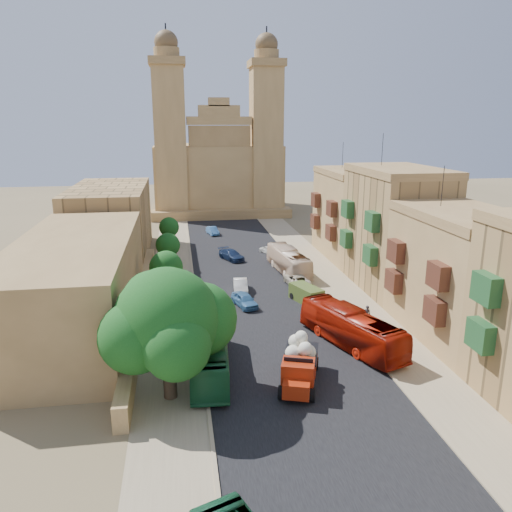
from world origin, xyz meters
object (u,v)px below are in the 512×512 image
object	(u,v)px
car_blue_a	(245,300)
pedestrian_a	(367,315)
street_tree_b	(166,268)
bus_green_north	(210,353)
car_dkblue	(231,255)
car_white_a	(241,286)
bus_red_east	(351,328)
bus_cream_east	(288,261)
olive_pickup	(306,294)
car_white_b	(268,249)
street_tree_c	(168,245)
car_cream	(297,280)
car_blue_b	(213,231)
street_tree_d	(169,227)
church	(217,167)
street_tree_a	(164,314)
pedestrian_c	(373,338)
red_truck	(300,363)
ficus_tree	(168,323)

from	to	relation	value
car_blue_a	pedestrian_a	world-z (taller)	pedestrian_a
street_tree_b	pedestrian_a	world-z (taller)	street_tree_b
bus_green_north	car_dkblue	bearing A→B (deg)	84.80
car_blue_a	car_white_a	distance (m)	4.64
bus_red_east	bus_cream_east	world-z (taller)	bus_red_east
olive_pickup	pedestrian_a	size ratio (longest dim) A/B	2.41
car_white_b	car_dkblue	bearing A→B (deg)	4.77
street_tree_c	car_cream	bearing A→B (deg)	-31.60
car_white_b	bus_cream_east	bearing A→B (deg)	73.62
car_white_a	car_blue_a	bearing A→B (deg)	-87.75
bus_cream_east	car_blue_b	bearing A→B (deg)	-77.77
street_tree_d	bus_cream_east	world-z (taller)	street_tree_d
street_tree_b	olive_pickup	xyz separation A→B (m)	(14.68, -2.83, -2.83)
olive_pickup	car_blue_a	xyz separation A→B (m)	(-6.70, -0.34, -0.14)
church	street_tree_a	xyz separation A→B (m)	(-10.00, -66.61, -6.43)
church	pedestrian_a	world-z (taller)	church
street_tree_c	pedestrian_c	world-z (taller)	street_tree_c
olive_pickup	car_blue_b	distance (m)	35.65
street_tree_c	bus_red_east	distance (m)	30.45
red_truck	car_dkblue	distance (m)	34.80
car_white_a	pedestrian_a	world-z (taller)	pedestrian_a
street_tree_d	car_dkblue	world-z (taller)	street_tree_d
street_tree_d	bus_green_north	world-z (taller)	street_tree_d
street_tree_d	car_blue_a	bearing A→B (deg)	-73.62
ficus_tree	car_cream	distance (m)	27.38
street_tree_b	bus_cream_east	xyz separation A→B (m)	(15.15, 8.09, -2.15)
bus_red_east	car_white_a	size ratio (longest dim) A/B	2.68
church	ficus_tree	distance (m)	75.30
street_tree_c	car_cream	xyz separation A→B (m)	(15.00, -9.23, -2.53)
street_tree_d	red_truck	world-z (taller)	street_tree_d
olive_pickup	bus_red_east	xyz separation A→B (m)	(1.05, -11.19, 0.75)
street_tree_c	street_tree_d	bearing A→B (deg)	90.00
olive_pickup	bus_red_east	distance (m)	11.27
church	pedestrian_c	xyz separation A→B (m)	(7.50, -69.16, -8.66)
car_cream	car_blue_b	xyz separation A→B (m)	(-7.84, 29.24, -0.04)
car_cream	car_blue_b	size ratio (longest dim) A/B	1.26
street_tree_a	car_blue_a	distance (m)	12.15
pedestrian_a	street_tree_c	bearing A→B (deg)	-30.37
bus_red_east	car_white_a	xyz separation A→B (m)	(-7.59, 15.50, -0.89)
church	car_dkblue	distance (m)	40.37
bus_red_east	pedestrian_a	distance (m)	5.35
street_tree_a	car_blue_b	world-z (taller)	street_tree_a
bus_green_north	car_blue_b	world-z (taller)	bus_green_north
street_tree_d	car_blue_b	bearing A→B (deg)	48.24
car_cream	pedestrian_c	size ratio (longest dim) A/B	2.90
street_tree_a	olive_pickup	distance (m)	17.46
street_tree_d	car_blue_a	distance (m)	28.41
street_tree_c	car_white_a	xyz separation A→B (m)	(8.15, -10.52, -2.52)
car_blue_a	car_white_a	xyz separation A→B (m)	(0.17, 4.64, -0.00)
bus_green_north	pedestrian_c	world-z (taller)	bus_green_north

